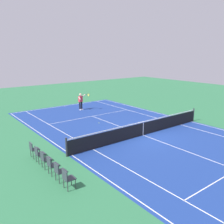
# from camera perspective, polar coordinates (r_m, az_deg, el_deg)

# --- Properties ---
(ground_plane) EXTENTS (60.00, 60.00, 0.00)m
(ground_plane) POSITION_cam_1_polar(r_m,az_deg,el_deg) (16.82, 7.31, -5.43)
(ground_plane) COLOR #2D7247
(court_slab) EXTENTS (24.20, 11.40, 0.00)m
(court_slab) POSITION_cam_1_polar(r_m,az_deg,el_deg) (16.82, 7.31, -5.43)
(court_slab) COLOR navy
(court_slab) RESTS_ON ground_plane
(court_line_markings) EXTENTS (23.85, 11.05, 0.01)m
(court_line_markings) POSITION_cam_1_polar(r_m,az_deg,el_deg) (16.81, 7.31, -5.42)
(court_line_markings) COLOR white
(court_line_markings) RESTS_ON ground_plane
(tennis_net) EXTENTS (0.10, 11.70, 1.08)m
(tennis_net) POSITION_cam_1_polar(r_m,az_deg,el_deg) (16.66, 7.36, -3.83)
(tennis_net) COLOR #2D2D33
(tennis_net) RESTS_ON ground_plane
(tennis_player_near) EXTENTS (1.00, 0.85, 1.70)m
(tennis_player_near) POSITION_cam_1_polar(r_m,az_deg,el_deg) (23.96, -7.37, 2.67)
(tennis_player_near) COLOR black
(tennis_player_near) RESTS_ON ground_plane
(tennis_ball) EXTENTS (0.07, 0.07, 0.07)m
(tennis_ball) POSITION_cam_1_polar(r_m,az_deg,el_deg) (19.41, -3.09, -2.60)
(tennis_ball) COLOR #CCE01E
(tennis_ball) RESTS_ON ground_plane
(spectator_chair_0) EXTENTS (0.44, 0.44, 0.88)m
(spectator_chair_0) POSITION_cam_1_polar(r_m,az_deg,el_deg) (10.43, -10.49, -15.03)
(spectator_chair_0) COLOR #38383D
(spectator_chair_0) RESTS_ON ground_plane
(spectator_chair_1) EXTENTS (0.44, 0.44, 0.88)m
(spectator_chair_1) POSITION_cam_1_polar(r_m,az_deg,el_deg) (11.06, -12.41, -13.36)
(spectator_chair_1) COLOR #38383D
(spectator_chair_1) RESTS_ON ground_plane
(spectator_chair_2) EXTENTS (0.44, 0.44, 0.88)m
(spectator_chair_2) POSITION_cam_1_polar(r_m,az_deg,el_deg) (11.71, -14.10, -11.86)
(spectator_chair_2) COLOR #38383D
(spectator_chair_2) RESTS_ON ground_plane
(spectator_chair_3) EXTENTS (0.44, 0.44, 0.88)m
(spectator_chair_3) POSITION_cam_1_polar(r_m,az_deg,el_deg) (12.38, -15.59, -10.51)
(spectator_chair_3) COLOR #38383D
(spectator_chair_3) RESTS_ON ground_plane
(spectator_chair_4) EXTENTS (0.44, 0.44, 0.88)m
(spectator_chair_4) POSITION_cam_1_polar(r_m,az_deg,el_deg) (13.06, -16.92, -9.30)
(spectator_chair_4) COLOR #38383D
(spectator_chair_4) RESTS_ON ground_plane
(spectator_chair_5) EXTENTS (0.44, 0.44, 0.88)m
(spectator_chair_5) POSITION_cam_1_polar(r_m,az_deg,el_deg) (13.75, -18.11, -8.20)
(spectator_chair_5) COLOR #38383D
(spectator_chair_5) RESTS_ON ground_plane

